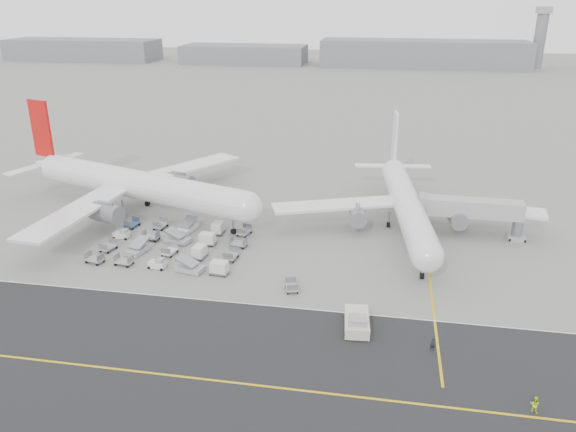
% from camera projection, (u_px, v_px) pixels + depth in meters
% --- Properties ---
extents(ground, '(700.00, 700.00, 0.00)m').
position_uv_depth(ground, '(207.00, 291.00, 76.15)').
color(ground, gray).
rests_on(ground, ground).
extents(taxiway, '(220.00, 59.00, 0.03)m').
position_uv_depth(taxiway, '(201.00, 379.00, 58.89)').
color(taxiway, '#252527').
rests_on(taxiway, ground).
extents(horizon_buildings, '(520.00, 28.00, 28.00)m').
position_uv_depth(horizon_buildings, '(403.00, 66.00, 309.20)').
color(horizon_buildings, gray).
rests_on(horizon_buildings, ground).
extents(control_tower, '(7.00, 7.00, 31.25)m').
position_uv_depth(control_tower, '(540.00, 37.00, 296.47)').
color(control_tower, gray).
rests_on(control_tower, ground).
extents(airliner_a, '(52.06, 51.09, 18.66)m').
position_uv_depth(airliner_a, '(134.00, 184.00, 102.00)').
color(airliner_a, white).
rests_on(airliner_a, ground).
extents(airliner_b, '(45.75, 46.49, 16.06)m').
position_uv_depth(airliner_b, '(406.00, 203.00, 95.09)').
color(airliner_b, white).
rests_on(airliner_b, ground).
extents(pushback_tug, '(3.39, 8.00, 2.26)m').
position_uv_depth(pushback_tug, '(357.00, 322.00, 67.44)').
color(pushback_tug, beige).
rests_on(pushback_tug, ground).
extents(jet_bridge, '(17.55, 3.70, 6.62)m').
position_uv_depth(jet_bridge, '(472.00, 210.00, 91.94)').
color(jet_bridge, gray).
rests_on(jet_bridge, ground).
extents(gse_cluster, '(30.60, 25.70, 2.06)m').
position_uv_depth(gse_cluster, '(174.00, 248.00, 89.08)').
color(gse_cluster, '#9B9BA0').
rests_on(gse_cluster, ground).
extents(stray_dolly, '(2.20, 2.83, 1.53)m').
position_uv_depth(stray_dolly, '(292.00, 290.00, 76.39)').
color(stray_dolly, silver).
rests_on(stray_dolly, ground).
extents(ground_crew_a, '(0.69, 0.52, 1.70)m').
position_uv_depth(ground_crew_a, '(433.00, 344.00, 63.19)').
color(ground_crew_a, black).
rests_on(ground_crew_a, ground).
extents(ground_crew_b, '(1.05, 0.96, 1.77)m').
position_uv_depth(ground_crew_b, '(535.00, 404.00, 53.96)').
color(ground_crew_b, '#C2F51C').
rests_on(ground_crew_b, ground).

